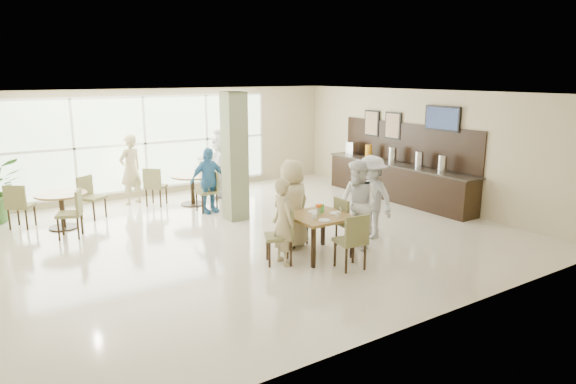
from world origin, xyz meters
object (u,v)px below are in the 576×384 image
round_table_left (61,202)px  adult_standing (131,170)px  teen_left (284,221)px  round_table_right (192,182)px  buffet_counter (397,179)px  main_table (319,220)px  adult_b (221,165)px  teen_standing (371,197)px  teen_right (358,205)px  teen_far (293,204)px  adult_a (208,181)px

round_table_left → adult_standing: size_ratio=0.59×
round_table_left → teen_left: teen_left is taller
round_table_left → round_table_right: bearing=6.5°
buffet_counter → adult_standing: size_ratio=2.71×
main_table → round_table_left: size_ratio=0.98×
adult_b → adult_standing: 2.22m
round_table_right → teen_standing: size_ratio=0.64×
round_table_right → adult_b: (0.82, 0.03, 0.36)m
teen_right → teen_standing: (0.66, 0.37, -0.01)m
teen_far → adult_standing: size_ratio=0.95×
buffet_counter → adult_standing: (-5.80, 3.34, 0.31)m
buffet_counter → teen_right: bearing=-145.5°
adult_a → adult_standing: 2.20m
round_table_left → adult_a: bearing=-10.3°
adult_b → adult_standing: size_ratio=1.06×
teen_standing → round_table_left: bearing=-133.0°
buffet_counter → adult_b: buffet_counter is taller
buffet_counter → adult_b: bearing=146.8°
teen_far → adult_b: bearing=-110.4°
round_table_left → teen_standing: teen_standing is taller
round_table_left → round_table_right: size_ratio=0.99×
teen_left → teen_far: bearing=-39.8°
teen_left → adult_a: adult_a is taller
teen_far → adult_standing: 5.13m
round_table_left → teen_left: size_ratio=0.69×
round_table_right → teen_left: 4.66m
adult_a → round_table_left: bearing=164.0°
teen_standing → adult_a: bearing=-155.6°
round_table_right → teen_standing: 4.77m
round_table_right → adult_a: (0.01, -0.91, 0.20)m
teen_far → adult_b: size_ratio=0.90×
main_table → buffet_counter: 4.76m
buffet_counter → adult_standing: buffet_counter is taller
teen_left → teen_standing: teen_standing is taller
round_table_left → teen_far: bearing=-47.5°
teen_left → adult_standing: size_ratio=0.86×
buffet_counter → teen_right: buffet_counter is taller
round_table_left → buffet_counter: (7.65, -2.08, -0.01)m
teen_right → teen_standing: size_ratio=1.01×
adult_standing → round_table_left: bearing=11.9°
main_table → round_table_right: 4.68m
main_table → adult_b: bearing=84.6°
teen_right → adult_standing: 6.15m
adult_a → adult_b: adult_b is taller
main_table → buffet_counter: bearing=28.0°
adult_a → adult_b: size_ratio=0.83×
teen_standing → round_table_right: bearing=-160.7°
adult_a → adult_standing: adult_standing is taller
teen_left → adult_standing: bearing=13.2°
teen_left → adult_a: bearing=-1.2°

